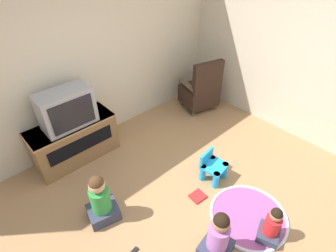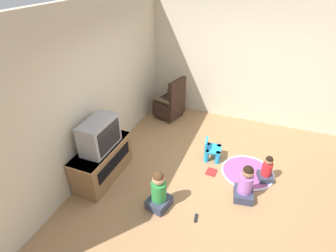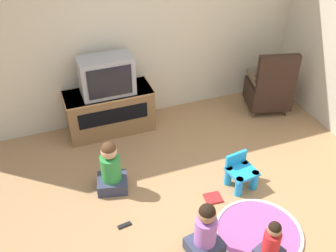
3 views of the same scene
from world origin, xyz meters
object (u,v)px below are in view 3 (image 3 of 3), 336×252
(television, at_px, (107,76))
(child_watching_right, at_px, (271,243))
(yellow_kid_chair, at_px, (241,174))
(child_watching_center, at_px, (205,232))
(tv_cabinet, at_px, (110,110))
(remote_control, at_px, (124,225))
(book, at_px, (213,198))
(child_watching_left, at_px, (111,169))
(black_armchair, at_px, (270,89))

(television, bearing_deg, child_watching_right, -70.29)
(yellow_kid_chair, distance_m, child_watching_center, 1.08)
(yellow_kid_chair, bearing_deg, tv_cabinet, 117.34)
(tv_cabinet, height_order, child_watching_right, tv_cabinet)
(remote_control, bearing_deg, book, -6.38)
(child_watching_right, bearing_deg, child_watching_left, 109.48)
(yellow_kid_chair, xyz_separation_m, child_watching_left, (-1.45, 0.49, 0.12))
(black_armchair, bearing_deg, yellow_kid_chair, 62.37)
(black_armchair, relative_size, child_watching_right, 1.99)
(child_watching_right, distance_m, remote_control, 1.55)
(child_watching_left, bearing_deg, remote_control, -78.94)
(yellow_kid_chair, height_order, child_watching_center, child_watching_center)
(television, bearing_deg, tv_cabinet, 90.00)
(yellow_kid_chair, bearing_deg, remote_control, 176.77)
(television, xyz_separation_m, child_watching_right, (0.95, -2.64, -0.67))
(television, distance_m, remote_control, 1.99)
(child_watching_right, bearing_deg, remote_control, 124.81)
(child_watching_right, bearing_deg, yellow_kid_chair, 57.36)
(remote_control, bearing_deg, television, 72.62)
(child_watching_left, distance_m, remote_control, 0.68)
(black_armchair, relative_size, yellow_kid_chair, 2.47)
(child_watching_right, height_order, book, child_watching_right)
(tv_cabinet, height_order, television, television)
(child_watching_right, relative_size, remote_control, 3.31)
(child_watching_right, relative_size, book, 2.49)
(television, distance_m, child_watching_right, 2.89)
(television, distance_m, black_armchair, 2.45)
(child_watching_center, xyz_separation_m, book, (0.40, 0.62, -0.27))
(child_watching_center, relative_size, remote_control, 4.28)
(child_watching_left, relative_size, child_watching_center, 1.04)
(book, bearing_deg, television, -60.98)
(child_watching_right, xyz_separation_m, book, (-0.17, 0.91, -0.21))
(child_watching_center, bearing_deg, remote_control, 129.63)
(black_armchair, relative_size, book, 4.96)
(television, distance_m, child_watching_center, 2.45)
(child_watching_center, bearing_deg, child_watching_left, 109.30)
(black_armchair, height_order, child_watching_right, black_armchair)
(child_watching_left, height_order, remote_control, child_watching_left)
(tv_cabinet, xyz_separation_m, child_watching_center, (0.38, -2.38, -0.04))
(tv_cabinet, xyz_separation_m, yellow_kid_chair, (1.18, -1.66, -0.15))
(tv_cabinet, distance_m, yellow_kid_chair, 2.05)
(television, relative_size, remote_control, 4.56)
(yellow_kid_chair, bearing_deg, book, -174.17)
(tv_cabinet, height_order, child_watching_center, child_watching_center)
(child_watching_center, distance_m, child_watching_right, 0.65)
(black_armchair, distance_m, book, 2.17)
(tv_cabinet, relative_size, remote_control, 7.83)
(child_watching_center, xyz_separation_m, child_watching_right, (0.57, -0.30, -0.07))
(child_watching_center, distance_m, remote_control, 0.94)
(black_armchair, distance_m, remote_control, 3.06)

